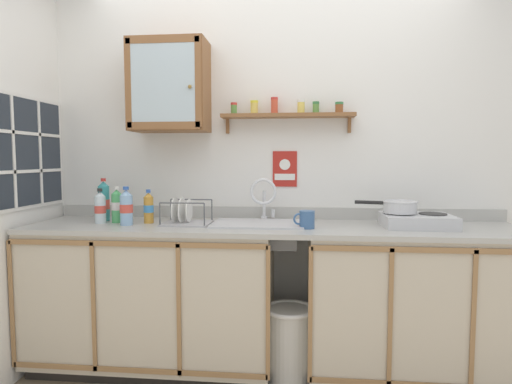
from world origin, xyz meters
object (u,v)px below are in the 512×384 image
Objects in this scene: bottle_water_clear_0 at (100,208)px; bottle_detergent_teal_3 at (104,202)px; sink at (259,228)px; mug at (306,219)px; bottle_juice_amber_1 at (149,208)px; bottle_soda_green_2 at (117,206)px; warning_sign at (285,169)px; dish_rack at (185,218)px; hot_plate_stove at (417,221)px; wall_cabinet at (169,86)px; bottle_water_blue_4 at (126,207)px; trash_bin at (289,342)px; saucepan at (399,206)px.

bottle_water_clear_0 is 0.11m from bottle_detergent_teal_3.
sink is 0.33m from mug.
bottle_juice_amber_1 is (0.31, 0.03, -0.00)m from bottle_water_clear_0.
sink is 2.43× the size of bottle_soda_green_2.
bottle_soda_green_2 is 0.97× the size of warning_sign.
bottle_detergent_teal_3 is (-0.33, 0.07, 0.03)m from bottle_juice_amber_1.
sink reaches higher than dish_rack.
sink reaches higher than hot_plate_stove.
bottle_soda_green_2 is 0.39× the size of wall_cabinet.
bottle_water_blue_4 is (-0.82, -0.12, 0.14)m from sink.
bottle_water_clear_0 is 0.95× the size of bottle_soda_green_2.
wall_cabinet is at bearing 162.61° from trash_bin.
saucepan is 0.59m from mug.
sink is at bearing -12.02° from wall_cabinet.
bottle_water_clear_0 reaches higher than trash_bin.
hot_plate_stove is at bearing 3.26° from bottle_water_blue_4.
wall_cabinet reaches higher than trash_bin.
bottle_detergent_teal_3 is (-0.12, 0.07, 0.02)m from bottle_soda_green_2.
hot_plate_stove is 1.78m from bottle_water_blue_4.
wall_cabinet reaches higher than hot_plate_stove.
wall_cabinet is (-1.47, 0.12, 0.77)m from saucepan.
mug is (1.21, -0.11, -0.06)m from bottle_soda_green_2.
saucepan is 0.62× the size of wall_cabinet.
hot_plate_stove is 1.69× the size of bottle_water_blue_4.
warning_sign reaches higher than dish_rack.
bottle_detergent_teal_3 is at bearing 168.08° from bottle_juice_amber_1.
bottle_water_blue_4 is at bearing 179.04° from mug.
warning_sign reaches higher than bottle_water_clear_0.
warning_sign is at bearing 10.46° from bottle_detergent_teal_3.
bottle_water_blue_4 reaches higher than bottle_juice_amber_1.
trash_bin is at bearing -172.07° from hot_plate_stove.
hot_plate_stove is 1.82× the size of bottle_water_clear_0.
sink is 1.05m from bottle_detergent_teal_3.
bottle_soda_green_2 reaches higher than bottle_juice_amber_1.
warning_sign is (0.15, 0.26, 0.37)m from sink.
warning_sign is at bearing 18.62° from bottle_juice_amber_1.
hot_plate_stove is 3.17× the size of mug.
hot_plate_stove is 0.91m from warning_sign.
bottle_detergent_teal_3 is 0.95× the size of dish_rack.
sink is 1.24× the size of trash_bin.
warning_sign is at bearing 15.54° from bottle_water_clear_0.
bottle_soda_green_2 is at bearing 19.78° from bottle_water_clear_0.
sink reaches higher than mug.
mug is at bearing -165.63° from saucepan.
bottle_water_clear_0 is 1.31m from mug.
bottle_juice_amber_1 is 0.76× the size of bottle_detergent_teal_3.
hot_plate_stove is 1.98m from bottle_water_clear_0.
bottle_water_blue_4 is at bearing -130.44° from wall_cabinet.
warning_sign is at bearing 96.78° from trash_bin.
bottle_water_clear_0 is 0.10m from bottle_soda_green_2.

